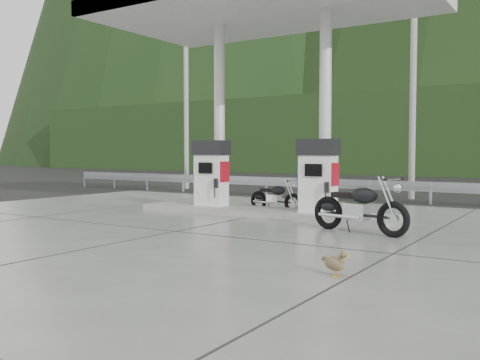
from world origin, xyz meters
The scene contains 16 objects.
ground centered at (0.00, 0.00, 0.00)m, with size 160.00×160.00×0.00m, color black.
forecourt_apron centered at (0.00, 0.00, 0.01)m, with size 18.00×14.00×0.02m, color slate.
pump_island centered at (0.00, 2.50, 0.10)m, with size 7.00×1.40×0.15m, color gray.
gas_pump_left centered at (-1.60, 2.50, 1.07)m, with size 0.95×0.55×1.80m, color white, non-canonical shape.
gas_pump_right centered at (1.60, 2.50, 1.07)m, with size 0.95×0.55×1.80m, color white, non-canonical shape.
canopy_column_left centered at (-1.60, 2.90, 2.67)m, with size 0.30×0.30×5.00m, color silver.
canopy_column_right centered at (1.60, 2.90, 2.67)m, with size 0.30×0.30×5.00m, color silver.
canopy_roof centered at (0.00, 2.50, 5.37)m, with size 8.50×5.00×0.40m, color white.
guardrail centered at (0.00, 8.00, 0.71)m, with size 26.00×0.16×1.42m, color #989A9F, non-canonical shape.
road centered at (0.00, 11.50, 0.00)m, with size 60.00×7.00×0.01m, color black.
utility_pole_a centered at (-8.00, 9.50, 4.00)m, with size 0.22×0.22×8.00m, color gray.
utility_pole_b centered at (2.00, 9.50, 4.00)m, with size 0.22×0.22×8.00m, color gray.
tree_band centered at (0.00, 30.00, 3.00)m, with size 80.00×6.00×6.00m, color black.
motorcycle_left centered at (-0.03, 3.30, 0.41)m, with size 1.64×0.52×0.78m, color black, non-canonical shape.
motorcycle_right centered at (3.24, 0.85, 0.52)m, with size 2.10×0.66×1.00m, color black, non-canonical shape.
duck centered at (4.28, -2.91, 0.17)m, with size 0.43×0.12×0.31m, color brown, non-canonical shape.
Camera 1 is at (7.00, -9.47, 1.65)m, focal length 40.00 mm.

